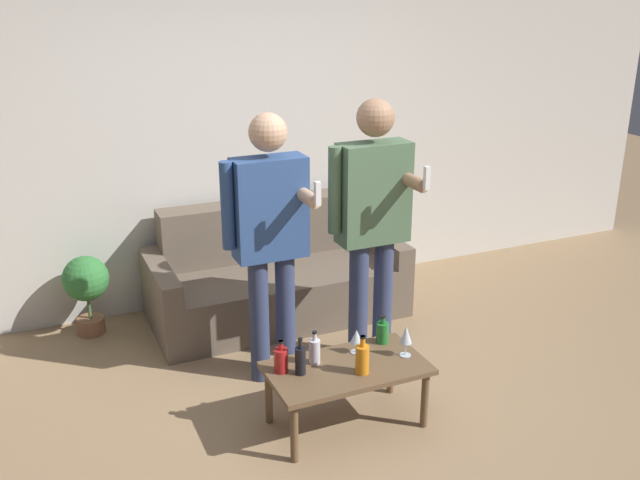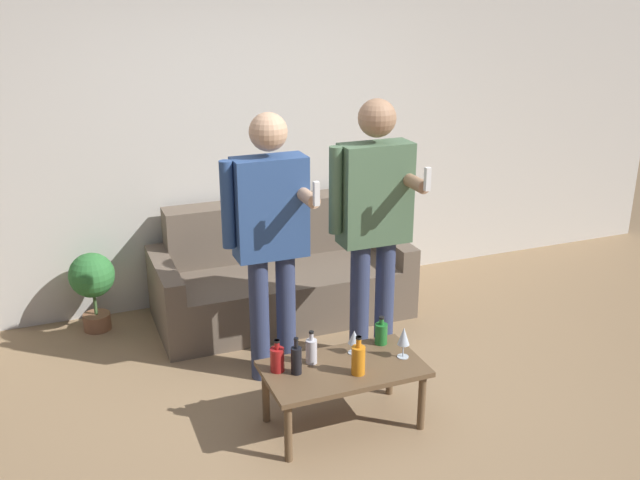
{
  "view_description": "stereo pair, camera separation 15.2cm",
  "coord_description": "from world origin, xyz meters",
  "px_view_note": "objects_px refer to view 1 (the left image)",
  "views": [
    {
      "loc": [
        -1.6,
        -3.12,
        2.42
      ],
      "look_at": [
        0.03,
        0.59,
        0.95
      ],
      "focal_mm": 40.0,
      "sensor_mm": 36.0,
      "label": 1
    },
    {
      "loc": [
        -1.45,
        -3.18,
        2.42
      ],
      "look_at": [
        0.03,
        0.59,
        0.95
      ],
      "focal_mm": 40.0,
      "sensor_mm": 36.0,
      "label": 2
    }
  ],
  "objects_px": {
    "person_standing_left": "(270,229)",
    "person_standing_right": "(372,214)",
    "couch": "(274,277)",
    "bottle_orange": "(362,358)",
    "coffee_table": "(347,373)"
  },
  "relations": [
    {
      "from": "person_standing_left",
      "to": "person_standing_right",
      "type": "height_order",
      "value": "person_standing_right"
    },
    {
      "from": "couch",
      "to": "person_standing_left",
      "type": "distance_m",
      "value": 1.19
    },
    {
      "from": "couch",
      "to": "bottle_orange",
      "type": "relative_size",
      "value": 8.31
    },
    {
      "from": "bottle_orange",
      "to": "person_standing_right",
      "type": "relative_size",
      "value": 0.13
    },
    {
      "from": "coffee_table",
      "to": "person_standing_left",
      "type": "height_order",
      "value": "person_standing_left"
    },
    {
      "from": "bottle_orange",
      "to": "person_standing_left",
      "type": "relative_size",
      "value": 0.13
    },
    {
      "from": "coffee_table",
      "to": "person_standing_right",
      "type": "relative_size",
      "value": 0.51
    },
    {
      "from": "person_standing_right",
      "to": "person_standing_left",
      "type": "bearing_deg",
      "value": 174.54
    },
    {
      "from": "couch",
      "to": "person_standing_left",
      "type": "relative_size",
      "value": 1.1
    },
    {
      "from": "person_standing_left",
      "to": "person_standing_right",
      "type": "xyz_separation_m",
      "value": [
        0.67,
        -0.06,
        0.03
      ]
    },
    {
      "from": "bottle_orange",
      "to": "person_standing_right",
      "type": "xyz_separation_m",
      "value": [
        0.42,
        0.72,
        0.57
      ]
    },
    {
      "from": "person_standing_right",
      "to": "couch",
      "type": "bearing_deg",
      "value": 109.07
    },
    {
      "from": "coffee_table",
      "to": "person_standing_left",
      "type": "distance_m",
      "value": 0.98
    },
    {
      "from": "coffee_table",
      "to": "bottle_orange",
      "type": "distance_m",
      "value": 0.18
    },
    {
      "from": "bottle_orange",
      "to": "person_standing_left",
      "type": "bearing_deg",
      "value": 107.37
    }
  ]
}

